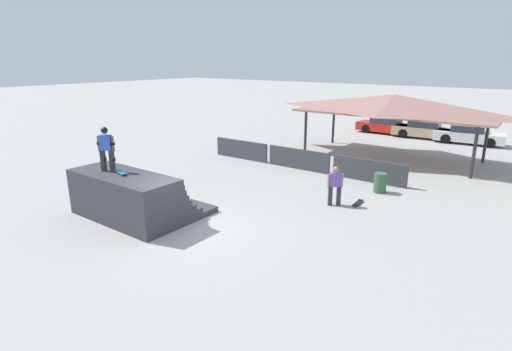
# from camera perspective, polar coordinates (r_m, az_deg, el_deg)

# --- Properties ---
(ground_plane) EXTENTS (160.00, 160.00, 0.00)m
(ground_plane) POSITION_cam_1_polar(r_m,az_deg,el_deg) (13.70, -9.66, -7.59)
(ground_plane) COLOR #A3A09B
(quarter_pipe_ramp) EXTENTS (4.34, 3.32, 1.67)m
(quarter_pipe_ramp) POSITION_cam_1_polar(r_m,az_deg,el_deg) (14.98, -17.33, -3.01)
(quarter_pipe_ramp) COLOR #38383D
(quarter_pipe_ramp) RESTS_ON ground
(skater_on_deck) EXTENTS (0.66, 0.45, 1.58)m
(skater_on_deck) POSITION_cam_1_polar(r_m,az_deg,el_deg) (14.90, -20.63, 3.95)
(skater_on_deck) COLOR #2D2D33
(skater_on_deck) RESTS_ON quarter_pipe_ramp
(skateboard_on_deck) EXTENTS (0.78, 0.37, 0.09)m
(skateboard_on_deck) POSITION_cam_1_polar(r_m,az_deg,el_deg) (14.56, -18.71, 0.42)
(skateboard_on_deck) COLOR red
(skateboard_on_deck) RESTS_ON quarter_pipe_ramp
(bystander_walking) EXTENTS (0.54, 0.48, 1.56)m
(bystander_walking) POSITION_cam_1_polar(r_m,az_deg,el_deg) (15.69, 11.23, -1.18)
(bystander_walking) COLOR #2D2D33
(bystander_walking) RESTS_ON ground
(skateboard_on_ground) EXTENTS (0.23, 0.79, 0.09)m
(skateboard_on_ground) POSITION_cam_1_polar(r_m,az_deg,el_deg) (16.24, 14.37, -3.78)
(skateboard_on_ground) COLOR red
(skateboard_on_ground) RESTS_ON ground
(barrier_fence) EXTENTS (11.07, 0.12, 1.05)m
(barrier_fence) POSITION_cam_1_polar(r_m,az_deg,el_deg) (20.73, 6.08, 2.35)
(barrier_fence) COLOR #3D3D42
(barrier_fence) RESTS_ON ground
(pavilion_shelter) EXTENTS (10.68, 4.44, 3.60)m
(pavilion_shelter) POSITION_cam_1_polar(r_m,az_deg,el_deg) (23.93, 19.16, 9.57)
(pavilion_shelter) COLOR #2D2D33
(pavilion_shelter) RESTS_ON ground
(trash_bin) EXTENTS (0.52, 0.52, 0.85)m
(trash_bin) POSITION_cam_1_polar(r_m,az_deg,el_deg) (17.80, 17.31, -1.00)
(trash_bin) COLOR #385B3D
(trash_bin) RESTS_ON ground
(parked_car_red) EXTENTS (4.48, 1.81, 1.27)m
(parked_car_red) POSITION_cam_1_polar(r_m,az_deg,el_deg) (32.22, 18.17, 6.78)
(parked_car_red) COLOR red
(parked_car_red) RESTS_ON ground
(parked_car_tan) EXTENTS (4.48, 1.85, 1.27)m
(parked_car_tan) POSITION_cam_1_polar(r_m,az_deg,el_deg) (31.21, 23.00, 6.01)
(parked_car_tan) COLOR tan
(parked_car_tan) RESTS_ON ground
(parked_car_white) EXTENTS (4.39, 1.94, 1.27)m
(parked_car_white) POSITION_cam_1_polar(r_m,az_deg,el_deg) (30.41, 28.09, 5.14)
(parked_car_white) COLOR silver
(parked_car_white) RESTS_ON ground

